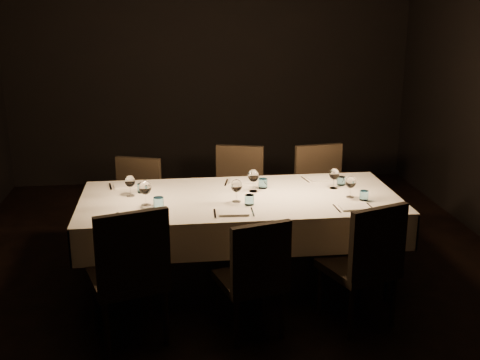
{
  "coord_description": "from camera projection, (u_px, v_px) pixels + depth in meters",
  "views": [
    {
      "loc": [
        -0.55,
        -4.5,
        2.28
      ],
      "look_at": [
        0.0,
        0.0,
        0.9
      ],
      "focal_mm": 45.0,
      "sensor_mm": 36.0,
      "label": 1
    }
  ],
  "objects": [
    {
      "name": "chair_far_right",
      "position": [
        322.0,
        192.0,
        5.66
      ],
      "size": [
        0.51,
        0.51,
        0.96
      ],
      "rotation": [
        0.0,
        0.0,
        0.12
      ],
      "color": "black",
      "rests_on": "ground"
    },
    {
      "name": "chair_near_center",
      "position": [
        255.0,
        273.0,
        4.08
      ],
      "size": [
        0.52,
        0.52,
        0.88
      ],
      "rotation": [
        0.0,
        0.0,
        3.41
      ],
      "color": "black",
      "rests_on": "ground"
    },
    {
      "name": "chair_far_center",
      "position": [
        238.0,
        192.0,
        5.68
      ],
      "size": [
        0.55,
        0.55,
        0.94
      ],
      "rotation": [
        0.0,
        0.0,
        -0.27
      ],
      "color": "black",
      "rests_on": "ground"
    },
    {
      "name": "chair_near_right",
      "position": [
        366.0,
        260.0,
        4.2
      ],
      "size": [
        0.58,
        0.58,
        0.94
      ],
      "rotation": [
        0.0,
        0.0,
        3.49
      ],
      "color": "black",
      "rests_on": "ground"
    },
    {
      "name": "place_setting_near_right",
      "position": [
        355.0,
        193.0,
        4.66
      ],
      "size": [
        0.31,
        0.4,
        0.17
      ],
      "rotation": [
        0.0,
        0.0,
        0.04
      ],
      "color": "silver",
      "rests_on": "dining_table"
    },
    {
      "name": "chair_near_left",
      "position": [
        130.0,
        271.0,
        3.98
      ],
      "size": [
        0.6,
        0.6,
        1.0
      ],
      "rotation": [
        0.0,
        0.0,
        3.45
      ],
      "color": "black",
      "rests_on": "ground"
    },
    {
      "name": "chair_far_left",
      "position": [
        136.0,
        202.0,
        5.48
      ],
      "size": [
        0.54,
        0.54,
        0.88
      ],
      "rotation": [
        0.0,
        0.0,
        -0.34
      ],
      "color": "black",
      "rests_on": "ground"
    },
    {
      "name": "room",
      "position": [
        240.0,
        105.0,
        4.57
      ],
      "size": [
        5.01,
        6.01,
        3.01
      ],
      "color": "black",
      "rests_on": "ground"
    },
    {
      "name": "place_setting_far_center",
      "position": [
        252.0,
        179.0,
        4.98
      ],
      "size": [
        0.35,
        0.41,
        0.19
      ],
      "rotation": [
        0.0,
        0.0,
        -0.2
      ],
      "color": "silver",
      "rests_on": "dining_table"
    },
    {
      "name": "place_setting_near_left",
      "position": [
        146.0,
        200.0,
        4.47
      ],
      "size": [
        0.36,
        0.42,
        0.2
      ],
      "rotation": [
        0.0,
        0.0,
        -0.05
      ],
      "color": "silver",
      "rests_on": "dining_table"
    },
    {
      "name": "dining_table",
      "position": [
        240.0,
        205.0,
        4.8
      ],
      "size": [
        2.52,
        1.12,
        0.76
      ],
      "color": "black",
      "rests_on": "ground"
    },
    {
      "name": "place_setting_far_right",
      "position": [
        331.0,
        177.0,
        5.06
      ],
      "size": [
        0.32,
        0.4,
        0.17
      ],
      "rotation": [
        0.0,
        0.0,
        0.17
      ],
      "color": "silver",
      "rests_on": "dining_table"
    },
    {
      "name": "place_setting_near_center",
      "position": [
        239.0,
        197.0,
        4.55
      ],
      "size": [
        0.33,
        0.4,
        0.18
      ],
      "rotation": [
        0.0,
        0.0,
        -0.04
      ],
      "color": "silver",
      "rests_on": "dining_table"
    },
    {
      "name": "place_setting_far_left",
      "position": [
        132.0,
        184.0,
        4.87
      ],
      "size": [
        0.32,
        0.4,
        0.17
      ],
      "rotation": [
        0.0,
        0.0,
        0.16
      ],
      "color": "silver",
      "rests_on": "dining_table"
    }
  ]
}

